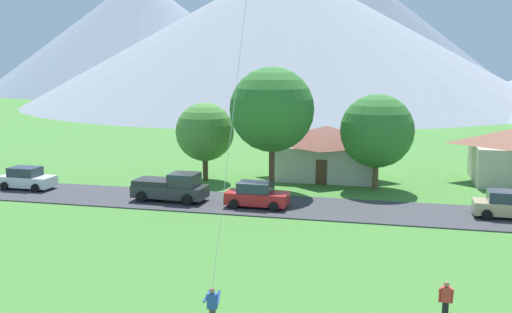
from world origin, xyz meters
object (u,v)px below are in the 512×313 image
Objects in this scene: pickup_truck_charcoal_west_side at (172,187)px; watcher_person at (446,302)px; tree_right_of_center at (377,131)px; house_left_center at (326,151)px; parked_car_tan_mid_east at (508,205)px; tree_left_of_center at (272,110)px; parked_car_white_west_end at (27,179)px; parked_car_red_mid_west at (257,195)px; tree_center at (205,132)px.

watcher_person is at bearing -42.55° from pickup_truck_charcoal_west_side.
house_left_center is at bearing 138.85° from tree_right_of_center.
parked_car_tan_mid_east is at bearing -39.88° from house_left_center.
tree_left_of_center reaches higher than house_left_center.
tree_right_of_center reaches higher than watcher_person.
tree_right_of_center is 11.42m from parked_car_tan_mid_east.
parked_car_white_west_end reaches higher than watcher_person.
house_left_center is 12.13m from parked_car_red_mid_west.
house_left_center is 8.12m from tree_left_of_center.
tree_center is 1.53× the size of parked_car_tan_mid_east.
tree_center is at bearing 179.90° from tree_right_of_center.
tree_right_of_center is at bearing 18.36° from tree_left_of_center.
tree_center is at bearing 28.23° from parked_car_white_west_end.
parked_car_white_west_end is at bearing 179.49° from parked_car_tan_mid_east.
watcher_person is at bearing -74.11° from house_left_center.
tree_left_of_center reaches higher than parked_car_red_mid_west.
tree_left_of_center is (-3.38, -6.25, 3.91)m from house_left_center.
tree_left_of_center reaches higher than parked_car_white_west_end.
house_left_center is 1.35× the size of tree_center.
parked_car_tan_mid_east is (22.17, -6.87, -3.18)m from tree_center.
tree_right_of_center is at bearing -0.10° from tree_center.
parked_car_white_west_end is at bearing -167.71° from tree_left_of_center.
parked_car_tan_mid_east is at bearing -39.21° from tree_right_of_center.
watcher_person is at bearing -106.75° from parked_car_tan_mid_east.
tree_right_of_center is 1.39× the size of pickup_truck_charcoal_west_side.
parked_car_white_west_end is (-12.22, -6.56, -3.18)m from tree_center.
tree_center is 10.55m from parked_car_red_mid_west.
tree_right_of_center is at bearing 28.74° from pickup_truck_charcoal_west_side.
house_left_center is at bearing 21.20° from tree_center.
tree_left_of_center is 17.43m from parked_car_tan_mid_east.
tree_center is at bearing 90.34° from pickup_truck_charcoal_west_side.
tree_left_of_center is at bearing 12.29° from parked_car_white_west_end.
pickup_truck_charcoal_west_side is at bearing -151.26° from tree_right_of_center.
parked_car_tan_mid_east is at bearing 73.25° from watcher_person.
house_left_center is 14.77m from pickup_truck_charcoal_west_side.
pickup_truck_charcoal_west_side reaches higher than watcher_person.
pickup_truck_charcoal_west_side is at bearing 176.91° from parked_car_red_mid_west.
parked_car_white_west_end is 0.81× the size of pickup_truck_charcoal_west_side.
parked_car_white_west_end and parked_car_tan_mid_east have the same top height.
tree_center is (-6.15, 2.56, -2.15)m from tree_left_of_center.
house_left_center is 10.37m from tree_center.
tree_center reaches higher than watcher_person.
tree_center is (-9.53, -3.70, 1.76)m from house_left_center.
watcher_person is at bearing -54.57° from parked_car_red_mid_west.
tree_right_of_center is at bearing 46.21° from parked_car_red_mid_west.
tree_left_of_center is 9.41m from pickup_truck_charcoal_west_side.
house_left_center is 28.13m from watcher_person.
house_left_center is 2.05× the size of parked_car_white_west_end.
parked_car_white_west_end is (-18.37, -4.00, -5.33)m from tree_left_of_center.
pickup_truck_charcoal_west_side is at bearing -89.66° from tree_center.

